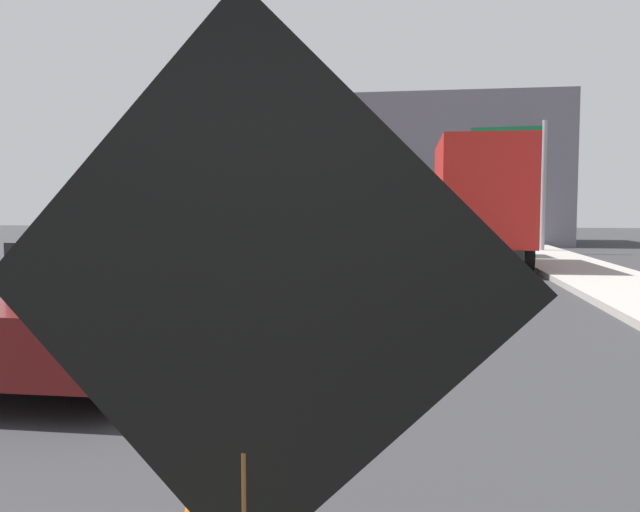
{
  "coord_description": "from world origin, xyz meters",
  "views": [
    {
      "loc": [
        1.19,
        0.94,
        1.73
      ],
      "look_at": [
        0.28,
        6.78,
        1.29
      ],
      "focal_mm": 36.23,
      "sensor_mm": 36.0,
      "label": 1
    }
  ],
  "objects": [
    {
      "name": "pickup_car",
      "position": [
        -2.13,
        7.74,
        0.7
      ],
      "size": [
        2.13,
        4.47,
        1.38
      ],
      "color": "#591414",
      "rests_on": "ground"
    },
    {
      "name": "traffic_cone_curbside",
      "position": [
        0.06,
        11.3,
        0.36
      ],
      "size": [
        0.36,
        0.36,
        0.74
      ],
      "color": "black",
      "rests_on": "ground"
    },
    {
      "name": "traffic_cone_mid_lane",
      "position": [
        0.15,
        6.29,
        0.37
      ],
      "size": [
        0.36,
        0.36,
        0.75
      ],
      "color": "black",
      "rests_on": "ground"
    },
    {
      "name": "box_truck",
      "position": [
        2.82,
        20.21,
        1.91
      ],
      "size": [
        2.6,
        7.07,
        3.58
      ],
      "color": "black",
      "rests_on": "ground"
    },
    {
      "name": "traffic_cone_near_sign",
      "position": [
        0.11,
        4.07,
        0.37
      ],
      "size": [
        0.36,
        0.36,
        0.75
      ],
      "color": "black",
      "rests_on": "ground"
    },
    {
      "name": "traffic_cone_far_lane",
      "position": [
        0.04,
        8.72,
        0.35
      ],
      "size": [
        0.36,
        0.36,
        0.7
      ],
      "color": "black",
      "rests_on": "ground"
    },
    {
      "name": "highway_guide_sign",
      "position": [
        4.98,
        26.37,
        3.42
      ],
      "size": [
        2.78,
        0.38,
        5.0
      ],
      "color": "gray",
      "rests_on": "ground"
    },
    {
      "name": "arrow_board_trailer",
      "position": [
        -0.19,
        14.52,
        0.48
      ],
      "size": [
        1.6,
        1.8,
        2.7
      ],
      "color": "orange",
      "rests_on": "ground"
    },
    {
      "name": "lane_center_stripe",
      "position": [
        0.0,
        6.0,
        0.0
      ],
      "size": [
        0.14,
        36.0,
        0.01
      ],
      "primitive_type": "cube",
      "color": "yellow",
      "rests_on": "ground"
    },
    {
      "name": "far_building_block",
      "position": [
        1.85,
        34.09,
        3.45
      ],
      "size": [
        12.07,
        7.8,
        6.9
      ],
      "primitive_type": "cube",
      "color": "slate",
      "rests_on": "ground"
    },
    {
      "name": "roadwork_sign",
      "position": [
        0.71,
        2.66,
        1.47
      ],
      "size": [
        1.63,
        0.15,
        2.33
      ],
      "color": "#593819",
      "rests_on": "ground"
    }
  ]
}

